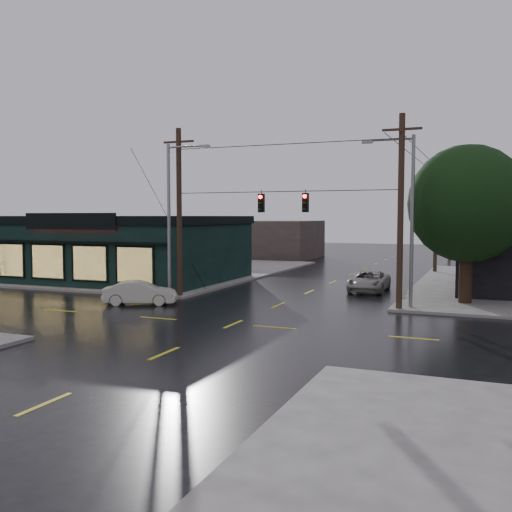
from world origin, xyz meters
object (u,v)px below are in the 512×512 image
at_px(suv_silver, 369,281).
at_px(utility_pole_nw, 180,298).
at_px(utility_pole_ne, 399,311).
at_px(corner_tree, 467,204).
at_px(sedan_cream, 140,293).

bearing_deg(suv_silver, utility_pole_nw, -144.99).
distance_m(utility_pole_ne, suv_silver, 7.82).
xyz_separation_m(corner_tree, suv_silver, (-6.06, 3.84, -4.92)).
distance_m(utility_pole_nw, sedan_cream, 3.33).
relative_size(corner_tree, suv_silver, 1.79).
relative_size(corner_tree, utility_pole_ne, 0.86).
bearing_deg(utility_pole_nw, suv_silver, 35.67).
bearing_deg(sedan_cream, corner_tree, -92.32).
height_order(sedan_cream, suv_silver, suv_silver).
bearing_deg(utility_pole_ne, utility_pole_nw, 180.00).
bearing_deg(sedan_cream, suv_silver, -69.63).
bearing_deg(utility_pole_nw, sedan_cream, -102.96).
distance_m(utility_pole_nw, suv_silver, 12.38).
distance_m(corner_tree, utility_pole_nw, 17.38).
relative_size(utility_pole_nw, suv_silver, 2.09).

